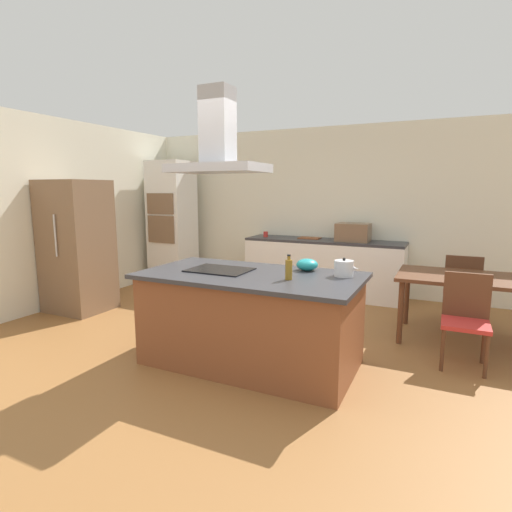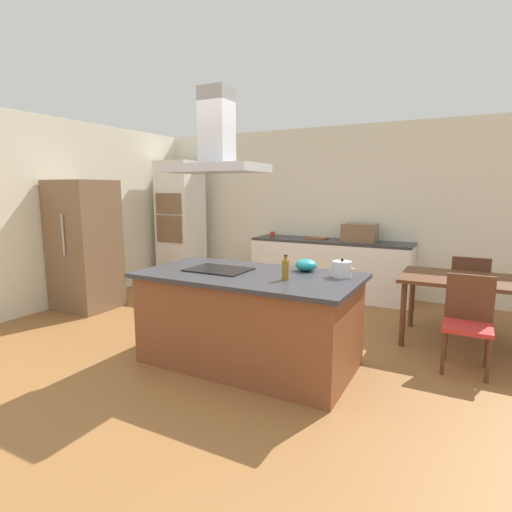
{
  "view_description": "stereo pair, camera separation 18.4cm",
  "coord_description": "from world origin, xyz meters",
  "px_view_note": "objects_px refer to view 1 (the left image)",
  "views": [
    {
      "loc": [
        1.67,
        -3.39,
        1.69
      ],
      "look_at": [
        -0.13,
        0.4,
        1.0
      ],
      "focal_mm": 28.4,
      "sensor_mm": 36.0,
      "label": 1
    },
    {
      "loc": [
        1.83,
        -3.31,
        1.69
      ],
      "look_at": [
        -0.13,
        0.4,
        1.0
      ],
      "focal_mm": 28.4,
      "sensor_mm": 36.0,
      "label": 2
    }
  ],
  "objects_px": {
    "wall_oven_stack": "(172,222)",
    "chair_facing_back_wall": "(462,285)",
    "countertop_microwave": "(353,232)",
    "cooktop": "(220,270)",
    "coffee_mug_red": "(266,234)",
    "mixing_bowl": "(307,265)",
    "chair_facing_island": "(466,314)",
    "cutting_board": "(310,238)",
    "olive_oil_bottle": "(289,269)",
    "range_hood": "(218,145)",
    "refrigerator": "(77,246)",
    "tea_kettle": "(344,268)",
    "dining_table": "(465,283)"
  },
  "relations": [
    {
      "from": "cooktop",
      "to": "olive_oil_bottle",
      "type": "height_order",
      "value": "olive_oil_bottle"
    },
    {
      "from": "coffee_mug_red",
      "to": "cutting_board",
      "type": "distance_m",
      "value": 0.76
    },
    {
      "from": "refrigerator",
      "to": "range_hood",
      "type": "height_order",
      "value": "range_hood"
    },
    {
      "from": "cooktop",
      "to": "chair_facing_island",
      "type": "bearing_deg",
      "value": 21.33
    },
    {
      "from": "countertop_microwave",
      "to": "range_hood",
      "type": "bearing_deg",
      "value": -103.55
    },
    {
      "from": "olive_oil_bottle",
      "to": "coffee_mug_red",
      "type": "bearing_deg",
      "value": 117.56
    },
    {
      "from": "cutting_board",
      "to": "coffee_mug_red",
      "type": "bearing_deg",
      "value": -173.79
    },
    {
      "from": "mixing_bowl",
      "to": "chair_facing_island",
      "type": "bearing_deg",
      "value": 19.06
    },
    {
      "from": "tea_kettle",
      "to": "wall_oven_stack",
      "type": "distance_m",
      "value": 4.43
    },
    {
      "from": "olive_oil_bottle",
      "to": "countertop_microwave",
      "type": "xyz_separation_m",
      "value": [
        -0.07,
        2.98,
        0.05
      ]
    },
    {
      "from": "cooktop",
      "to": "countertop_microwave",
      "type": "height_order",
      "value": "countertop_microwave"
    },
    {
      "from": "olive_oil_bottle",
      "to": "chair_facing_back_wall",
      "type": "distance_m",
      "value": 2.77
    },
    {
      "from": "wall_oven_stack",
      "to": "chair_facing_back_wall",
      "type": "height_order",
      "value": "wall_oven_stack"
    },
    {
      "from": "olive_oil_bottle",
      "to": "range_hood",
      "type": "relative_size",
      "value": 0.25
    },
    {
      "from": "mixing_bowl",
      "to": "countertop_microwave",
      "type": "height_order",
      "value": "countertop_microwave"
    },
    {
      "from": "tea_kettle",
      "to": "olive_oil_bottle",
      "type": "xyz_separation_m",
      "value": [
        -0.41,
        -0.36,
        0.02
      ]
    },
    {
      "from": "tea_kettle",
      "to": "dining_table",
      "type": "height_order",
      "value": "tea_kettle"
    },
    {
      "from": "dining_table",
      "to": "tea_kettle",
      "type": "bearing_deg",
      "value": -129.54
    },
    {
      "from": "cooktop",
      "to": "refrigerator",
      "type": "bearing_deg",
      "value": 167.64
    },
    {
      "from": "countertop_microwave",
      "to": "dining_table",
      "type": "height_order",
      "value": "countertop_microwave"
    },
    {
      "from": "cooktop",
      "to": "dining_table",
      "type": "height_order",
      "value": "cooktop"
    },
    {
      "from": "chair_facing_back_wall",
      "to": "countertop_microwave",
      "type": "bearing_deg",
      "value": 156.02
    },
    {
      "from": "tea_kettle",
      "to": "chair_facing_island",
      "type": "distance_m",
      "value": 1.3
    },
    {
      "from": "cooktop",
      "to": "olive_oil_bottle",
      "type": "bearing_deg",
      "value": -7.44
    },
    {
      "from": "countertop_microwave",
      "to": "wall_oven_stack",
      "type": "distance_m",
      "value": 3.26
    },
    {
      "from": "cooktop",
      "to": "olive_oil_bottle",
      "type": "relative_size",
      "value": 2.67
    },
    {
      "from": "olive_oil_bottle",
      "to": "refrigerator",
      "type": "distance_m",
      "value": 3.47
    },
    {
      "from": "coffee_mug_red",
      "to": "refrigerator",
      "type": "relative_size",
      "value": 0.05
    },
    {
      "from": "chair_facing_back_wall",
      "to": "chair_facing_island",
      "type": "bearing_deg",
      "value": -90.0
    },
    {
      "from": "tea_kettle",
      "to": "chair_facing_back_wall",
      "type": "bearing_deg",
      "value": 61.52
    },
    {
      "from": "countertop_microwave",
      "to": "chair_facing_back_wall",
      "type": "bearing_deg",
      "value": -23.98
    },
    {
      "from": "coffee_mug_red",
      "to": "range_hood",
      "type": "relative_size",
      "value": 0.1
    },
    {
      "from": "coffee_mug_red",
      "to": "mixing_bowl",
      "type": "bearing_deg",
      "value": -57.91
    },
    {
      "from": "tea_kettle",
      "to": "range_hood",
      "type": "xyz_separation_m",
      "value": [
        -1.17,
        -0.26,
        1.13
      ]
    },
    {
      "from": "cooktop",
      "to": "coffee_mug_red",
      "type": "distance_m",
      "value": 2.95
    },
    {
      "from": "cutting_board",
      "to": "tea_kettle",
      "type": "bearing_deg",
      "value": -65.93
    },
    {
      "from": "mixing_bowl",
      "to": "range_hood",
      "type": "distance_m",
      "value": 1.43
    },
    {
      "from": "chair_facing_back_wall",
      "to": "refrigerator",
      "type": "bearing_deg",
      "value": -161.58
    },
    {
      "from": "countertop_microwave",
      "to": "dining_table",
      "type": "xyz_separation_m",
      "value": [
        1.53,
        -1.35,
        -0.37
      ]
    },
    {
      "from": "coffee_mug_red",
      "to": "dining_table",
      "type": "distance_m",
      "value": 3.28
    },
    {
      "from": "mixing_bowl",
      "to": "wall_oven_stack",
      "type": "height_order",
      "value": "wall_oven_stack"
    },
    {
      "from": "countertop_microwave",
      "to": "cutting_board",
      "type": "height_order",
      "value": "countertop_microwave"
    },
    {
      "from": "cutting_board",
      "to": "chair_facing_back_wall",
      "type": "xyz_separation_m",
      "value": [
        2.25,
        -0.73,
        -0.4
      ]
    },
    {
      "from": "cutting_board",
      "to": "mixing_bowl",
      "type": "bearing_deg",
      "value": -72.6
    },
    {
      "from": "olive_oil_bottle",
      "to": "chair_facing_island",
      "type": "xyz_separation_m",
      "value": [
        1.46,
        0.97,
        -0.49
      ]
    },
    {
      "from": "olive_oil_bottle",
      "to": "range_hood",
      "type": "height_order",
      "value": "range_hood"
    },
    {
      "from": "cooktop",
      "to": "coffee_mug_red",
      "type": "bearing_deg",
      "value": 105.19
    },
    {
      "from": "refrigerator",
      "to": "range_hood",
      "type": "relative_size",
      "value": 2.02
    },
    {
      "from": "tea_kettle",
      "to": "chair_facing_back_wall",
      "type": "relative_size",
      "value": 0.26
    },
    {
      "from": "cooktop",
      "to": "chair_facing_island",
      "type": "distance_m",
      "value": 2.42
    }
  ]
}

